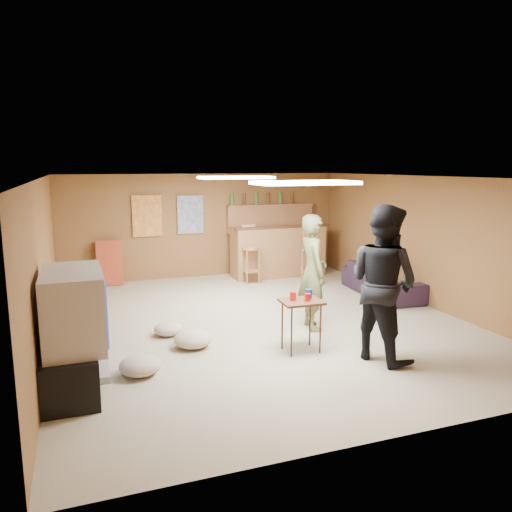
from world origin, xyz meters
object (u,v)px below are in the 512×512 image
object	(u,v)px
person_black	(383,283)
sofa	(382,280)
tray_table	(301,326)
person_olive	(313,272)
bar_counter	(278,251)
tv_body	(73,308)

from	to	relation	value
person_black	sofa	size ratio (longest dim) A/B	1.01
person_black	tray_table	bearing A→B (deg)	38.10
person_olive	tray_table	size ratio (longest dim) A/B	2.50
bar_counter	person_olive	xyz separation A→B (m)	(-0.88, -3.46, 0.29)
person_olive	sofa	world-z (taller)	person_olive
bar_counter	person_black	world-z (taller)	person_black
bar_counter	sofa	distance (m)	2.48
sofa	tray_table	distance (m)	3.36
person_black	bar_counter	bearing A→B (deg)	-25.73
bar_counter	person_olive	size ratio (longest dim) A/B	1.18
tv_body	person_black	world-z (taller)	person_black
tray_table	tv_body	bearing A→B (deg)	-175.87
tray_table	bar_counter	bearing A→B (deg)	71.47
bar_counter	person_black	xyz separation A→B (m)	(-0.59, -4.80, 0.41)
tv_body	sofa	bearing A→B (deg)	23.26
sofa	bar_counter	bearing A→B (deg)	33.87
bar_counter	tray_table	world-z (taller)	bar_counter
tray_table	sofa	bearing A→B (deg)	38.69
sofa	tray_table	size ratio (longest dim) A/B	2.82
tv_body	bar_counter	distance (m)	6.09
tray_table	person_black	bearing A→B (deg)	-33.23
person_olive	tray_table	distance (m)	1.09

